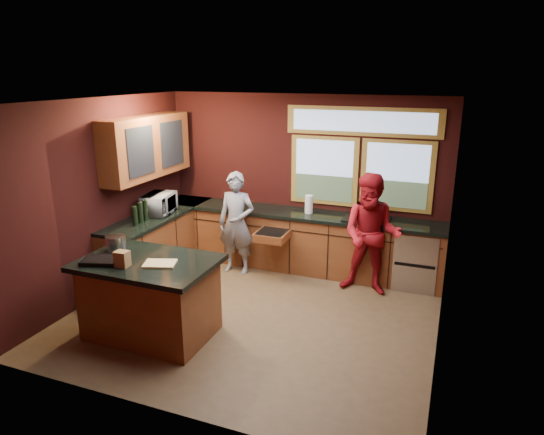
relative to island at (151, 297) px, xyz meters
The scene contains 14 objects.
floor 1.37m from the island, 42.44° to the left, with size 4.50×4.50×0.00m, color brown.
room_shell 1.81m from the island, 73.66° to the left, with size 4.52×4.02×2.71m.
back_counter 2.81m from the island, 65.92° to the left, with size 4.50×0.64×0.93m.
left_counter 1.99m from the island, 120.36° to the left, with size 0.64×2.30×0.93m.
island is the anchor object (origin of this frame).
person_grey 2.12m from the island, 86.14° to the left, with size 0.58×0.38×1.58m, color slate.
person_red 3.05m from the island, 43.49° to the left, with size 0.84×0.65×1.72m, color maroon.
microwave 2.06m from the island, 119.65° to the left, with size 0.56×0.38×0.31m, color #999999.
potted_plant 3.40m from the island, 51.58° to the left, with size 0.34×0.30×0.38m, color #999999.
paper_towel 2.87m from the island, 65.89° to the left, with size 0.12×0.12×0.28m, color silver.
cutting_board 0.52m from the island, 14.04° to the right, with size 0.35×0.25×0.02m, color tan.
stock_pot 0.80m from the island, 164.74° to the left, with size 0.24×0.24×0.18m, color silver.
paper_bag 0.63m from the island, 120.96° to the right, with size 0.15×0.12×0.18m, color brown.
black_tray 0.71m from the island, 150.95° to the right, with size 0.40×0.28×0.05m, color black.
Camera 1 is at (2.25, -5.17, 3.03)m, focal length 32.00 mm.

